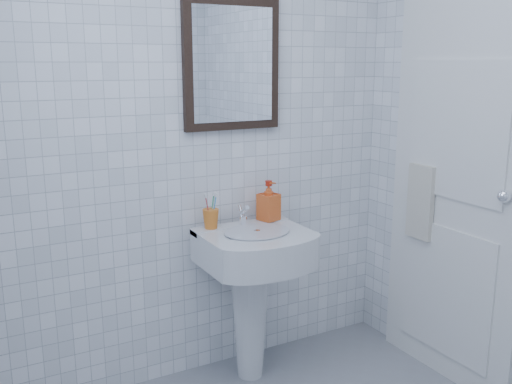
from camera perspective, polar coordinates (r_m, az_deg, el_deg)
wall_back at (r=2.75m, az=-6.34°, el=6.25°), size 2.20×0.02×2.50m
washbasin at (r=2.82m, az=-0.40°, el=-8.68°), size 0.51×0.37×0.79m
faucet at (r=2.80m, az=-1.32°, el=-2.46°), size 0.04×0.09×0.11m
toothbrush_cup at (r=2.75m, az=-4.54°, el=-2.69°), size 0.10×0.10×0.09m
soap_dispenser at (r=2.87m, az=1.27°, el=-0.87°), size 0.11×0.11×0.20m
wall_mirror at (r=2.80m, az=-2.41°, el=12.59°), size 0.50×0.04×0.62m
bathroom_door at (r=2.89m, az=19.37°, el=0.89°), size 0.04×0.80×2.00m
towel_ring at (r=2.99m, az=16.60°, el=2.44°), size 0.01×0.18×0.18m
hand_towel at (r=3.01m, az=16.12°, el=-0.97°), size 0.03×0.16×0.38m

